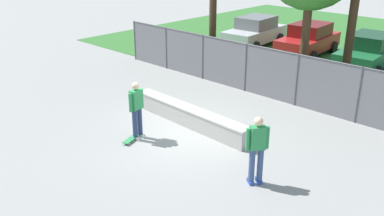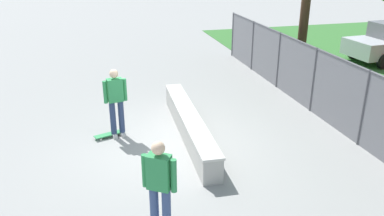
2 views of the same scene
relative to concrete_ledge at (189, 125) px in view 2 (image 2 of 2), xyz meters
The scene contains 6 objects.
ground_plane 0.85m from the concrete_ledge, 59.18° to the right, with size 80.00×80.00×0.00m, color gray.
concrete_ledge is the anchor object (origin of this frame).
skateboarder 1.99m from the concrete_ledge, 104.09° to the right, with size 0.32×0.59×1.82m.
skateboard 2.10m from the concrete_ledge, 102.83° to the right, with size 0.44×0.82×0.09m.
chainlink_fence 4.08m from the concrete_ledge, 84.22° to the left, with size 16.21×0.07×1.95m.
bystander 4.02m from the concrete_ledge, 21.18° to the right, with size 0.42×0.52×1.82m.
Camera 2 is at (8.69, -1.63, 4.59)m, focal length 36.93 mm.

